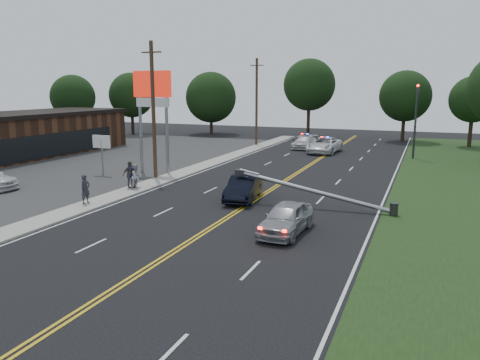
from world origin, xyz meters
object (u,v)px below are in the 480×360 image
at_px(emergency_b, 305,142).
at_px(bystander_c, 134,176).
at_px(bystander_a, 85,189).
at_px(utility_pole_far, 257,102).
at_px(emergency_a, 324,145).
at_px(crashed_sedan, 243,188).
at_px(waiting_sedan, 286,218).
at_px(pylon_sign, 153,97).
at_px(traffic_signal, 416,115).
at_px(bystander_b, 136,176).
at_px(fallen_streetlight, 322,193).
at_px(utility_pole_mid, 153,111).
at_px(bystander_d, 130,175).
at_px(small_sign, 102,145).

relative_size(emergency_b, bystander_c, 3.09).
bearing_deg(bystander_a, utility_pole_far, 10.19).
height_order(emergency_a, bystander_a, bystander_a).
distance_m(crashed_sedan, bystander_c, 7.87).
bearing_deg(waiting_sedan, emergency_a, 101.06).
relative_size(pylon_sign, traffic_signal, 1.13).
bearing_deg(pylon_sign, bystander_b, -68.87).
bearing_deg(fallen_streetlight, utility_pole_mid, 163.36).
xyz_separation_m(utility_pole_mid, bystander_d, (0.41, -3.80, -4.06)).
bearing_deg(emergency_a, emergency_b, 141.62).
bearing_deg(small_sign, crashed_sedan, -15.35).
relative_size(utility_pole_far, emergency_a, 1.72).
xyz_separation_m(utility_pole_far, bystander_c, (0.65, -25.69, -4.19)).
bearing_deg(waiting_sedan, crashed_sedan, 131.02).
relative_size(fallen_streetlight, bystander_d, 5.19).
height_order(fallen_streetlight, bystander_d, bystander_d).
distance_m(emergency_b, bystander_b, 25.87).
bearing_deg(crashed_sedan, utility_pole_mid, 147.84).
bearing_deg(traffic_signal, emergency_b, 163.06).
relative_size(crashed_sedan, bystander_c, 2.89).
bearing_deg(bystander_b, utility_pole_far, 7.72).
relative_size(emergency_a, bystander_c, 3.73).
bearing_deg(crashed_sedan, emergency_a, 80.59).
relative_size(waiting_sedan, emergency_b, 0.89).
bearing_deg(utility_pole_far, emergency_b, -4.63).
xyz_separation_m(utility_pole_mid, bystander_a, (0.55, -8.38, -4.12)).
bearing_deg(emergency_b, utility_pole_mid, -102.26).
height_order(emergency_a, bystander_b, bystander_b).
xyz_separation_m(traffic_signal, waiting_sedan, (-4.68, -27.10, -3.47)).
relative_size(waiting_sedan, bystander_b, 2.57).
distance_m(emergency_b, bystander_a, 30.38).
bearing_deg(small_sign, utility_pole_mid, 0.00).
bearing_deg(bystander_c, bystander_a, -165.99).
bearing_deg(small_sign, fallen_streetlight, -12.40).
relative_size(traffic_signal, utility_pole_far, 0.70).
xyz_separation_m(small_sign, bystander_b, (5.77, -3.87, -1.38)).
bearing_deg(emergency_a, pylon_sign, -116.30).
xyz_separation_m(pylon_sign, emergency_a, (10.00, 16.97, -5.19)).
bearing_deg(waiting_sedan, utility_pole_mid, 147.32).
relative_size(fallen_streetlight, emergency_b, 1.94).
bearing_deg(bystander_a, utility_pole_mid, 12.89).
distance_m(emergency_a, bystander_d, 24.23).
height_order(small_sign, waiting_sedan, small_sign).
xyz_separation_m(waiting_sedan, emergency_b, (-6.89, 30.63, -0.03)).
bearing_deg(bystander_d, waiting_sedan, -91.85).
height_order(waiting_sedan, bystander_b, bystander_b).
distance_m(emergency_a, bystander_a, 28.53).
xyz_separation_m(emergency_b, bystander_a, (-5.38, -29.90, 0.27)).
relative_size(small_sign, bystander_d, 1.72).
distance_m(traffic_signal, bystander_a, 31.52).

